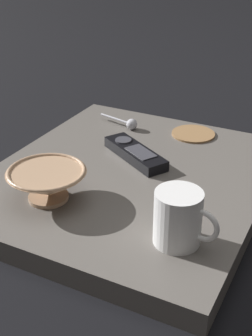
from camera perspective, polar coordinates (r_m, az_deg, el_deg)
ground_plane at (r=1.04m, az=0.52°, el=-2.67°), size 6.00×6.00×0.00m
table at (r=1.03m, az=0.52°, el=-1.59°), size 0.65×0.57×0.05m
cereal_bowl at (r=0.91m, az=-9.59°, el=-1.77°), size 0.16×0.16×0.06m
coffee_mug at (r=0.78m, az=6.47°, el=-6.09°), size 0.08×0.12×0.10m
teaspoon at (r=1.22m, az=0.43°, el=5.45°), size 0.04×0.12×0.03m
tv_remote_near at (r=1.07m, az=1.12°, el=1.83°), size 0.14×0.19×0.03m
drink_coaster at (r=1.20m, az=8.21°, el=4.15°), size 0.11×0.11×0.01m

